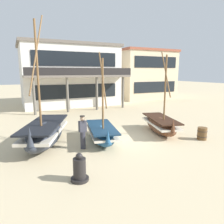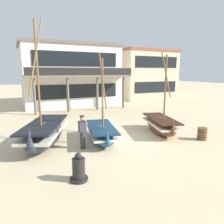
# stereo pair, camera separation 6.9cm
# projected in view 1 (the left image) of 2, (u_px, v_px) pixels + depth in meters

# --- Properties ---
(ground_plane) EXTENTS (120.00, 120.00, 0.00)m
(ground_plane) POSITION_uv_depth(u_px,v_px,m) (120.00, 139.00, 11.92)
(ground_plane) COLOR #CCB78E
(fishing_boat_near_left) EXTENTS (2.23, 3.79, 4.98)m
(fishing_boat_near_left) POSITION_uv_depth(u_px,v_px,m) (161.00, 124.00, 12.96)
(fishing_boat_near_left) COLOR brown
(fishing_boat_near_left) RESTS_ON ground
(fishing_boat_centre_large) EXTENTS (3.17, 4.65, 6.56)m
(fishing_boat_centre_large) POSITION_uv_depth(u_px,v_px,m) (45.00, 133.00, 10.71)
(fishing_boat_centre_large) COLOR #2D333D
(fishing_boat_centre_large) RESTS_ON ground
(fishing_boat_far_right) EXTENTS (2.03, 3.68, 4.84)m
(fishing_boat_far_right) POSITION_uv_depth(u_px,v_px,m) (102.00, 133.00, 11.38)
(fishing_boat_far_right) COLOR #23517A
(fishing_boat_far_right) RESTS_ON ground
(fisherman_by_hull) EXTENTS (0.38, 0.26, 1.68)m
(fisherman_by_hull) POSITION_uv_depth(u_px,v_px,m) (83.00, 133.00, 10.27)
(fisherman_by_hull) COLOR #33333D
(fisherman_by_hull) RESTS_ON ground
(capstan_winch) EXTENTS (0.64, 0.64, 1.02)m
(capstan_winch) POSITION_uv_depth(u_px,v_px,m) (80.00, 170.00, 7.29)
(capstan_winch) COLOR black
(capstan_winch) RESTS_ON ground
(wooden_barrel) EXTENTS (0.56, 0.56, 0.70)m
(wooden_barrel) POSITION_uv_depth(u_px,v_px,m) (202.00, 134.00, 11.76)
(wooden_barrel) COLOR brown
(wooden_barrel) RESTS_ON ground
(harbor_building_main) EXTENTS (10.83, 8.89, 6.85)m
(harbor_building_main) POSITION_uv_depth(u_px,v_px,m) (69.00, 75.00, 24.33)
(harbor_building_main) COLOR white
(harbor_building_main) RESTS_ON ground
(harbor_building_annex) EXTENTS (8.17, 6.80, 6.81)m
(harbor_building_annex) POSITION_uv_depth(u_px,v_px,m) (142.00, 74.00, 30.47)
(harbor_building_annex) COLOR beige
(harbor_building_annex) RESTS_ON ground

